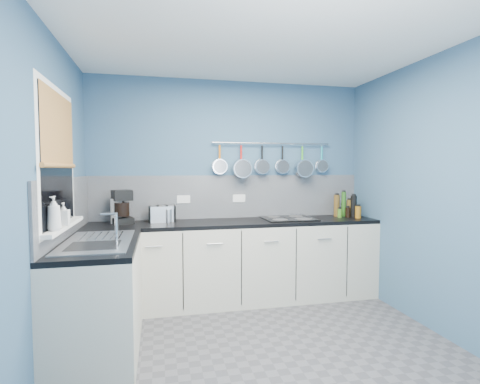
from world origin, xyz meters
name	(u,v)px	position (x,y,z in m)	size (l,w,h in m)	color
floor	(266,354)	(0.00, 0.00, -0.01)	(3.20, 3.00, 0.02)	#47474C
ceiling	(268,32)	(0.00, 0.00, 2.51)	(3.20, 3.00, 0.02)	white
wall_back	(230,188)	(0.00, 1.51, 1.25)	(3.20, 0.02, 2.50)	#365776
wall_front	(384,228)	(0.00, -1.51, 1.25)	(3.20, 0.02, 2.50)	#365776
wall_left	(42,202)	(-1.61, 0.00, 1.25)	(0.02, 3.00, 2.50)	#365776
wall_right	(443,195)	(1.61, 0.00, 1.25)	(0.02, 3.00, 2.50)	#365776
backsplash_back	(230,197)	(0.00, 1.49, 1.15)	(3.20, 0.02, 0.50)	#94969F
backsplash_left	(67,207)	(-1.59, 0.60, 1.15)	(0.02, 1.80, 0.50)	#94969F
cabinet_run_back	(236,263)	(0.00, 1.20, 0.43)	(3.20, 0.60, 0.86)	beige
worktop_back	(236,223)	(0.00, 1.20, 0.88)	(3.20, 0.60, 0.04)	black
cabinet_run_left	(99,300)	(-1.30, 0.30, 0.43)	(0.60, 1.20, 0.86)	beige
worktop_left	(98,244)	(-1.30, 0.30, 0.88)	(0.60, 1.20, 0.04)	black
window_frame	(58,159)	(-1.58, 0.30, 1.55)	(0.01, 1.00, 1.10)	white
window_glass	(58,159)	(-1.57, 0.30, 1.55)	(0.01, 0.90, 1.00)	black
bamboo_blind	(59,129)	(-1.56, 0.30, 1.77)	(0.01, 0.90, 0.55)	olive
window_sill	(63,226)	(-1.55, 0.30, 1.04)	(0.10, 0.98, 0.03)	white
sink_unit	(98,241)	(-1.30, 0.30, 0.90)	(0.50, 0.95, 0.01)	silver
mixer_tap	(116,228)	(-1.14, 0.12, 1.03)	(0.12, 0.08, 0.26)	silver
socket_left	(184,199)	(-0.55, 1.48, 1.13)	(0.15, 0.01, 0.09)	white
socket_right	(239,198)	(0.10, 1.48, 1.13)	(0.15, 0.01, 0.09)	white
pot_rail	(272,143)	(0.50, 1.45, 1.78)	(0.02, 0.02, 1.45)	silver
soap_bottle_a	(54,213)	(-1.53, -0.02, 1.17)	(0.09, 0.09, 0.24)	white
soap_bottle_b	(64,214)	(-1.53, 0.24, 1.14)	(0.08, 0.08, 0.17)	white
paper_towel	(116,211)	(-1.27, 1.30, 1.03)	(0.12, 0.12, 0.26)	white
coffee_maker	(122,207)	(-1.21, 1.27, 1.08)	(0.20, 0.22, 0.35)	black
toaster	(162,214)	(-0.79, 1.32, 0.99)	(0.27, 0.15, 0.17)	silver
canister	(168,215)	(-0.73, 1.28, 0.97)	(0.10, 0.10, 0.14)	silver
hob	(288,218)	(0.63, 1.23, 0.91)	(0.58, 0.51, 0.01)	black
pan_0	(220,158)	(-0.13, 1.44, 1.60)	(0.17, 0.06, 0.36)	silver
pan_1	(241,160)	(0.12, 1.44, 1.57)	(0.22, 0.12, 0.41)	silver
pan_2	(262,159)	(0.37, 1.44, 1.60)	(0.18, 0.07, 0.37)	silver
pan_3	(283,159)	(0.63, 1.44, 1.60)	(0.17, 0.06, 0.36)	silver
pan_4	(302,161)	(0.88, 1.44, 1.58)	(0.22, 0.12, 0.41)	silver
pan_5	(322,158)	(1.14, 1.44, 1.61)	(0.16, 0.05, 0.35)	silver
condiment_0	(349,208)	(1.45, 1.32, 1.00)	(0.06, 0.06, 0.20)	brown
condiment_1	(344,204)	(1.37, 1.31, 1.05)	(0.06, 0.06, 0.30)	#265919
condiment_2	(337,206)	(1.28, 1.32, 1.03)	(0.07, 0.07, 0.26)	brown
condiment_3	(354,206)	(1.44, 1.21, 1.03)	(0.07, 0.07, 0.26)	black
condiment_4	(348,212)	(1.37, 1.22, 0.96)	(0.06, 0.06, 0.12)	black
condiment_5	(340,213)	(1.27, 1.23, 0.95)	(0.05, 0.05, 0.10)	#3F721E
condiment_6	(358,212)	(1.45, 1.12, 0.97)	(0.07, 0.07, 0.14)	#8C5914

